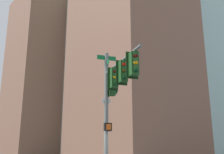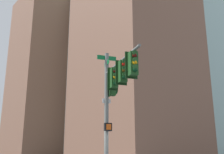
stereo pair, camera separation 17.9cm
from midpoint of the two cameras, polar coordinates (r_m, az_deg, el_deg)
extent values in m
cylinder|color=slate|center=(14.26, -1.58, -7.81)|extent=(0.22, 0.22, 6.67)
cylinder|color=slate|center=(12.75, 1.49, 3.26)|extent=(1.57, 4.11, 0.12)
cylinder|color=slate|center=(13.87, -0.54, -0.20)|extent=(0.43, 1.01, 0.75)
cube|color=#0F6B33|center=(14.96, -1.49, 4.00)|extent=(1.03, 0.39, 0.24)
cube|color=#0F6B33|center=(14.87, -1.50, 2.91)|extent=(0.29, 0.75, 0.24)
cube|color=white|center=(14.36, -1.56, -5.00)|extent=(0.43, 0.18, 0.24)
cube|color=#1E4C1E|center=(13.45, 0.05, -0.22)|extent=(0.43, 0.43, 1.00)
cube|color=black|center=(13.63, -0.22, -0.41)|extent=(0.53, 0.22, 1.16)
sphere|color=#470A07|center=(13.35, 0.34, 1.24)|extent=(0.20, 0.20, 0.20)
cylinder|color=#1E4C1E|center=(13.31, 0.43, 1.68)|extent=(0.23, 0.12, 0.23)
sphere|color=#F29E0C|center=(13.27, 0.34, -0.01)|extent=(0.20, 0.20, 0.20)
cylinder|color=#1E4C1E|center=(13.23, 0.43, 0.44)|extent=(0.23, 0.12, 0.23)
sphere|color=#0A3819|center=(13.19, 0.34, -1.26)|extent=(0.20, 0.20, 0.20)
cylinder|color=#1E4C1E|center=(13.15, 0.44, -0.82)|extent=(0.23, 0.12, 0.23)
cube|color=#1E4C1E|center=(12.37, 1.90, 1.12)|extent=(0.43, 0.43, 1.00)
cube|color=black|center=(12.54, 1.58, 0.90)|extent=(0.53, 0.22, 1.16)
sphere|color=red|center=(12.27, 2.23, 2.72)|extent=(0.20, 0.20, 0.20)
cylinder|color=#1E4C1E|center=(12.24, 2.34, 3.21)|extent=(0.23, 0.12, 0.23)
sphere|color=#4C330A|center=(12.18, 2.25, 1.38)|extent=(0.20, 0.20, 0.20)
cylinder|color=#1E4C1E|center=(12.15, 2.36, 1.87)|extent=(0.23, 0.12, 0.23)
sphere|color=#0A3819|center=(12.10, 2.26, 0.02)|extent=(0.20, 0.20, 0.20)
cylinder|color=#1E4C1E|center=(12.07, 2.37, 0.50)|extent=(0.23, 0.12, 0.23)
cube|color=#1E4C1E|center=(11.31, 4.11, 2.72)|extent=(0.43, 0.43, 1.00)
cube|color=black|center=(11.47, 3.73, 2.45)|extent=(0.53, 0.22, 1.16)
sphere|color=#470A07|center=(11.22, 4.49, 4.48)|extent=(0.20, 0.20, 0.20)
cylinder|color=#1E4C1E|center=(11.20, 4.62, 5.02)|extent=(0.23, 0.12, 0.23)
sphere|color=#F29E0C|center=(11.13, 4.53, 3.02)|extent=(0.20, 0.20, 0.20)
cylinder|color=#1E4C1E|center=(11.10, 4.65, 3.56)|extent=(0.23, 0.12, 0.23)
sphere|color=#0A3819|center=(11.04, 4.56, 1.54)|extent=(0.20, 0.20, 0.20)
cylinder|color=#1E4C1E|center=(11.01, 4.69, 2.08)|extent=(0.23, 0.12, 0.23)
cube|color=#1E4C1E|center=(14.62, -0.37, -1.99)|extent=(0.43, 0.43, 1.00)
cube|color=black|center=(14.56, -1.08, -1.93)|extent=(0.22, 0.53, 1.16)
sphere|color=#470A07|center=(14.76, 0.38, -0.92)|extent=(0.20, 0.20, 0.20)
cylinder|color=#1E4C1E|center=(14.80, 0.62, -0.60)|extent=(0.12, 0.23, 0.23)
sphere|color=#F29E0C|center=(14.69, 0.38, -2.05)|extent=(0.20, 0.20, 0.20)
cylinder|color=#1E4C1E|center=(14.73, 0.62, -1.73)|extent=(0.12, 0.23, 0.23)
sphere|color=#0A3819|center=(14.62, 0.38, -3.20)|extent=(0.20, 0.20, 0.20)
cylinder|color=#1E4C1E|center=(14.66, 0.62, -2.87)|extent=(0.12, 0.23, 0.23)
cube|color=black|center=(13.94, -1.26, -10.40)|extent=(0.42, 0.36, 0.40)
cube|color=#EA5914|center=(13.81, -1.08, -10.36)|extent=(0.24, 0.10, 0.28)
cube|color=#4C3328|center=(62.42, 6.82, 1.44)|extent=(21.71, 16.98, 38.29)
cube|color=#845B47|center=(51.69, 4.29, 10.21)|extent=(17.95, 17.80, 47.11)
cube|color=#9EC6C1|center=(70.49, 5.70, 13.90)|extent=(24.11, 31.80, 71.14)
cube|color=#845B47|center=(76.72, -13.21, 0.44)|extent=(19.44, 16.82, 43.00)
camera|label=1|loc=(0.09, -90.37, 0.10)|focal=43.82mm
camera|label=2|loc=(0.09, 89.63, -0.10)|focal=43.82mm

